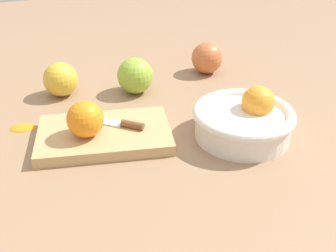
# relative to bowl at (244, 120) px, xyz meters

# --- Properties ---
(ground_plane) EXTENTS (2.40, 2.40, 0.00)m
(ground_plane) POSITION_rel_bowl_xyz_m (0.19, -0.09, -0.04)
(ground_plane) COLOR #997556
(bowl) EXTENTS (0.19, 0.19, 0.10)m
(bowl) POSITION_rel_bowl_xyz_m (0.00, 0.00, 0.00)
(bowl) COLOR white
(bowl) RESTS_ON ground_plane
(cutting_board) EXTENTS (0.28, 0.20, 0.02)m
(cutting_board) POSITION_rel_bowl_xyz_m (0.25, -0.08, -0.03)
(cutting_board) COLOR tan
(cutting_board) RESTS_ON ground_plane
(orange_on_board) EXTENTS (0.07, 0.07, 0.07)m
(orange_on_board) POSITION_rel_bowl_xyz_m (0.29, -0.08, 0.02)
(orange_on_board) COLOR orange
(orange_on_board) RESTS_ON cutting_board
(knife) EXTENTS (0.13, 0.12, 0.01)m
(knife) POSITION_rel_bowl_xyz_m (0.23, -0.09, -0.01)
(knife) COLOR silver
(knife) RESTS_ON cutting_board
(apple_front_left) EXTENTS (0.08, 0.08, 0.08)m
(apple_front_left) POSITION_rel_bowl_xyz_m (-0.07, -0.31, 0.00)
(apple_front_left) COLOR #CC6638
(apple_front_left) RESTS_ON ground_plane
(apple_front_left_2) EXTENTS (0.08, 0.08, 0.08)m
(apple_front_left_2) POSITION_rel_bowl_xyz_m (0.14, -0.26, 0.01)
(apple_front_left_2) COLOR #8EB738
(apple_front_left_2) RESTS_ON ground_plane
(apple_front_right) EXTENTS (0.08, 0.08, 0.08)m
(apple_front_right) POSITION_rel_bowl_xyz_m (0.30, -0.31, 0.00)
(apple_front_right) COLOR gold
(apple_front_right) RESTS_ON ground_plane
(citrus_peel) EXTENTS (0.06, 0.05, 0.01)m
(citrus_peel) POSITION_rel_bowl_xyz_m (0.40, -0.19, -0.03)
(citrus_peel) COLOR orange
(citrus_peel) RESTS_ON ground_plane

